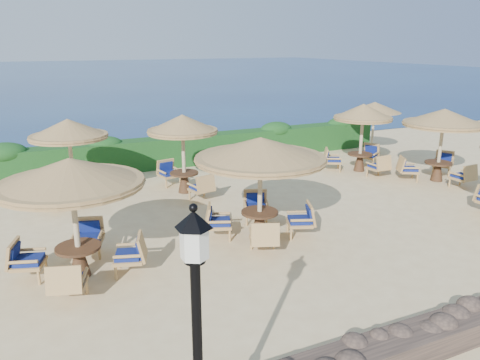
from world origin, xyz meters
TOP-DOWN VIEW (x-y plane):
  - ground at (0.00, 0.00)m, footprint 120.00×120.00m
  - sea at (0.00, 70.00)m, footprint 160.00×160.00m
  - hedge at (0.00, 7.20)m, footprint 18.00×0.90m
  - stone_wall at (0.00, -6.20)m, footprint 15.00×0.65m
  - extra_parasol at (7.80, 5.20)m, footprint 2.30×2.30m
  - cafe_set_0 at (-5.48, -1.11)m, footprint 3.03×3.03m
  - cafe_set_1 at (-0.95, -0.83)m, footprint 3.34×3.34m
  - cafe_set_3 at (-5.01, 4.24)m, footprint 2.40×2.68m
  - cafe_set_4 at (-1.53, 3.61)m, footprint 2.34×2.88m
  - cafe_set_5 at (5.63, 3.33)m, footprint 2.77×2.53m
  - cafe_set_6 at (7.34, 1.02)m, footprint 2.83×2.83m

SIDE VIEW (x-z plane):
  - ground at x=0.00m, z-range 0.00..0.00m
  - sea at x=0.00m, z-range 0.00..0.00m
  - stone_wall at x=0.00m, z-range 0.00..0.44m
  - hedge at x=0.00m, z-range 0.00..1.20m
  - cafe_set_5 at x=5.63m, z-range 0.43..3.08m
  - cafe_set_0 at x=-5.48m, z-range 0.55..3.21m
  - cafe_set_4 at x=-1.53m, z-range 0.58..3.23m
  - cafe_set_6 at x=7.34m, z-range 0.59..3.25m
  - cafe_set_3 at x=-5.01m, z-range 0.59..3.25m
  - cafe_set_1 at x=-0.95m, z-range 0.61..3.27m
  - extra_parasol at x=7.80m, z-range 0.97..3.37m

